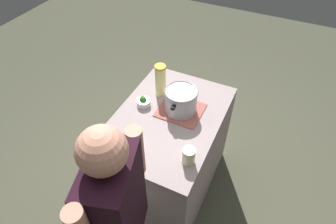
{
  "coord_description": "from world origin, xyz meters",
  "views": [
    {
      "loc": [
        1.34,
        0.63,
        2.41
      ],
      "look_at": [
        0.0,
        0.0,
        0.95
      ],
      "focal_mm": 30.21,
      "sensor_mm": 36.0,
      "label": 1
    }
  ],
  "objects_px": {
    "cooking_pot": "(181,100)",
    "broccoli_bowl_front": "(144,102)",
    "mason_jar": "(189,156)",
    "broccoli_bowl_center": "(136,150)",
    "lemonade_pitcher": "(160,80)"
  },
  "relations": [
    {
      "from": "broccoli_bowl_front",
      "to": "broccoli_bowl_center",
      "type": "height_order",
      "value": "broccoli_bowl_front"
    },
    {
      "from": "lemonade_pitcher",
      "to": "mason_jar",
      "type": "height_order",
      "value": "lemonade_pitcher"
    },
    {
      "from": "mason_jar",
      "to": "broccoli_bowl_front",
      "type": "bearing_deg",
      "value": -123.76
    },
    {
      "from": "cooking_pot",
      "to": "broccoli_bowl_front",
      "type": "bearing_deg",
      "value": -76.69
    },
    {
      "from": "lemonade_pitcher",
      "to": "broccoli_bowl_front",
      "type": "distance_m",
      "value": 0.21
    },
    {
      "from": "mason_jar",
      "to": "broccoli_bowl_center",
      "type": "distance_m",
      "value": 0.35
    },
    {
      "from": "lemonade_pitcher",
      "to": "cooking_pot",
      "type": "bearing_deg",
      "value": 63.63
    },
    {
      "from": "mason_jar",
      "to": "broccoli_bowl_front",
      "type": "xyz_separation_m",
      "value": [
        -0.35,
        -0.52,
        -0.03
      ]
    },
    {
      "from": "cooking_pot",
      "to": "broccoli_bowl_center",
      "type": "distance_m",
      "value": 0.51
    },
    {
      "from": "cooking_pot",
      "to": "broccoli_bowl_front",
      "type": "distance_m",
      "value": 0.3
    },
    {
      "from": "mason_jar",
      "to": "broccoli_bowl_front",
      "type": "height_order",
      "value": "mason_jar"
    },
    {
      "from": "mason_jar",
      "to": "broccoli_bowl_center",
      "type": "relative_size",
      "value": 1.13
    },
    {
      "from": "broccoli_bowl_front",
      "to": "broccoli_bowl_center",
      "type": "bearing_deg",
      "value": 22.59
    },
    {
      "from": "cooking_pot",
      "to": "broccoli_bowl_center",
      "type": "height_order",
      "value": "cooking_pot"
    },
    {
      "from": "broccoli_bowl_center",
      "to": "broccoli_bowl_front",
      "type": "bearing_deg",
      "value": -157.41
    }
  ]
}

